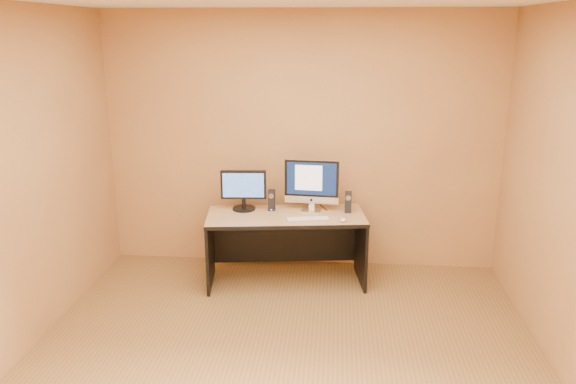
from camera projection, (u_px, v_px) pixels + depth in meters
The scene contains 11 objects.
floor at pixel (283, 368), 4.13m from camera, with size 4.00×4.00×0.00m, color brown.
walls at pixel (282, 199), 3.76m from camera, with size 4.00×4.00×2.60m, color #A77A43, non-canonical shape.
desk at pixel (286, 249), 5.45m from camera, with size 1.50×0.66×0.69m, color tan, non-canonical shape.
imac at pixel (311, 185), 5.42m from camera, with size 0.53×0.20×0.52m, color silver, non-canonical shape.
second_monitor at pixel (244, 190), 5.47m from camera, with size 0.45×0.23×0.39m, color black, non-canonical shape.
speaker_left at pixel (272, 200), 5.47m from camera, with size 0.06×0.07×0.21m, color black, non-canonical shape.
speaker_right at pixel (348, 202), 5.40m from camera, with size 0.06×0.07×0.21m, color black, non-canonical shape.
keyboard at pixel (308, 219), 5.21m from camera, with size 0.40×0.11×0.02m, color silver.
mouse at pixel (343, 220), 5.17m from camera, with size 0.05×0.10×0.03m, color silver.
cable_a at pixel (323, 207), 5.58m from camera, with size 0.01×0.01×0.21m, color black.
cable_b at pixel (314, 206), 5.61m from camera, with size 0.01×0.01×0.17m, color black.
Camera 1 is at (0.35, -3.59, 2.39)m, focal length 35.00 mm.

